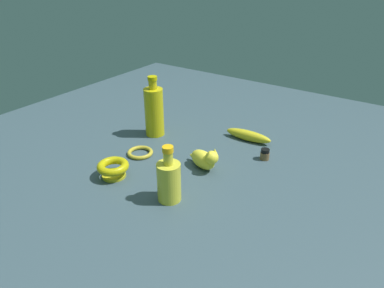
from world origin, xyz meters
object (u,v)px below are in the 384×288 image
bottle_tall (154,111)px  bottle_short (169,180)px  cat_figurine (205,159)px  banana (248,136)px  bowl (113,168)px  nail_polish_jar (265,154)px  bangle (140,153)px

bottle_tall → bottle_short: (0.33, 0.33, -0.04)m
cat_figurine → banana: cat_figurine is taller
bottle_short → bottle_tall: bearing=-134.8°
bowl → banana: bearing=153.2°
banana → nail_polish_jar: 0.16m
banana → nail_polish_jar: bearing=-42.5°
bowl → nail_polish_jar: size_ratio=2.60×
bowl → bangle: size_ratio=1.10×
bottle_tall → bottle_short: size_ratio=1.37×
bottle_short → bowl: bearing=-88.4°
bottle_tall → bowl: (0.34, 0.10, -0.07)m
banana → cat_figurine: bearing=-97.2°
bangle → bowl: bearing=10.2°
bowl → bottle_tall: bearing=-164.0°
bowl → nail_polish_jar: (-0.40, 0.38, -0.01)m
bottle_tall → bowl: size_ratio=2.33×
cat_figurine → nail_polish_jar: 0.24m
bottle_short → nail_polish_jar: bottle_short is taller
cat_figurine → bowl: size_ratio=1.30×
bowl → banana: (-0.51, 0.26, -0.01)m
bowl → cat_figurine: bearing=134.1°
bottle_tall → nail_polish_jar: bearing=98.1°
cat_figurine → bowl: (0.22, -0.23, -0.00)m
cat_figurine → bowl: 0.32m
bowl → nail_polish_jar: bowl is taller
bottle_short → bangle: size_ratio=1.87×
bottle_tall → nail_polish_jar: (-0.07, 0.47, -0.09)m
bowl → bangle: bowl is taller
bottle_tall → cat_figurine: bearing=70.3°
bangle → cat_figurine: bearing=101.7°
cat_figurine → bowl: cat_figurine is taller
cat_figurine → nail_polish_jar: cat_figurine is taller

